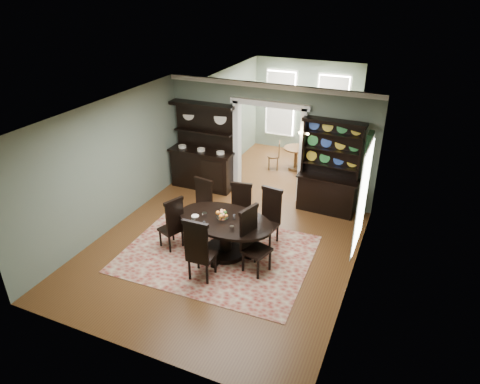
% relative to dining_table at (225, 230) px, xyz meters
% --- Properties ---
extents(room, '(5.51, 6.01, 3.01)m').
position_rel_dining_table_xyz_m(room, '(-0.14, 0.02, 1.00)').
color(room, brown).
rests_on(room, ground).
extents(parlor, '(3.51, 3.50, 3.01)m').
position_rel_dining_table_xyz_m(parlor, '(-0.14, 5.51, 0.94)').
color(parlor, brown).
rests_on(parlor, ground).
extents(doorway_trim, '(2.08, 0.25, 2.57)m').
position_rel_dining_table_xyz_m(doorway_trim, '(-0.14, 2.98, 1.04)').
color(doorway_trim, white).
rests_on(doorway_trim, floor).
extents(right_window, '(0.15, 1.47, 2.12)m').
position_rel_dining_table_xyz_m(right_window, '(2.56, 0.91, 1.02)').
color(right_window, white).
rests_on(right_window, wall_right).
extents(wall_sconce, '(0.27, 0.21, 0.21)m').
position_rel_dining_table_xyz_m(wall_sconce, '(0.81, 2.83, 1.31)').
color(wall_sconce, gold).
rests_on(wall_sconce, back_wall_right).
extents(rug, '(3.96, 3.07, 0.01)m').
position_rel_dining_table_xyz_m(rug, '(-0.14, -0.11, -0.57)').
color(rug, maroon).
rests_on(rug, floor).
extents(dining_table, '(2.24, 2.16, 0.83)m').
position_rel_dining_table_xyz_m(dining_table, '(0.00, 0.00, 0.00)').
color(dining_table, black).
rests_on(dining_table, rug).
extents(centerpiece, '(1.23, 0.79, 0.20)m').
position_rel_dining_table_xyz_m(centerpiece, '(-0.05, -0.01, 0.31)').
color(centerpiece, silver).
rests_on(centerpiece, dining_table).
extents(chair_far_left, '(0.54, 0.52, 1.28)m').
position_rel_dining_table_xyz_m(chair_far_left, '(-0.88, 0.64, 0.10)').
color(chair_far_left, black).
rests_on(chair_far_left, rug).
extents(chair_far_mid, '(0.54, 0.52, 1.27)m').
position_rel_dining_table_xyz_m(chair_far_mid, '(0.01, 0.79, 0.09)').
color(chair_far_mid, black).
rests_on(chair_far_mid, rug).
extents(chair_far_right, '(0.53, 0.51, 1.29)m').
position_rel_dining_table_xyz_m(chair_far_right, '(0.69, 0.80, 0.10)').
color(chair_far_right, black).
rests_on(chair_far_right, rug).
extents(chair_end_left, '(0.57, 0.58, 1.23)m').
position_rel_dining_table_xyz_m(chair_end_left, '(-1.09, -0.29, 0.07)').
color(chair_end_left, black).
rests_on(chair_end_left, rug).
extents(chair_end_right, '(0.61, 0.63, 1.38)m').
position_rel_dining_table_xyz_m(chair_end_right, '(0.72, -0.29, 0.15)').
color(chair_end_right, black).
rests_on(chair_end_right, rug).
extents(chair_near, '(0.53, 0.49, 1.36)m').
position_rel_dining_table_xyz_m(chair_near, '(-0.07, -1.02, 0.14)').
color(chair_near, black).
rests_on(chair_near, rug).
extents(sideboard, '(1.80, 0.66, 2.36)m').
position_rel_dining_table_xyz_m(sideboard, '(-1.94, 2.70, 0.25)').
color(sideboard, black).
rests_on(sideboard, floor).
extents(welsh_dresser, '(1.52, 0.60, 2.34)m').
position_rel_dining_table_xyz_m(welsh_dresser, '(1.53, 2.72, 0.27)').
color(welsh_dresser, black).
rests_on(welsh_dresser, floor).
extents(parlor_table, '(0.75, 0.75, 0.69)m').
position_rel_dining_table_xyz_m(parlor_table, '(0.06, 4.88, -0.12)').
color(parlor_table, brown).
rests_on(parlor_table, parlor_floor).
extents(parlor_chair_left, '(0.40, 0.39, 0.87)m').
position_rel_dining_table_xyz_m(parlor_chair_left, '(-0.50, 4.64, -0.11)').
color(parlor_chair_left, brown).
rests_on(parlor_chair_left, parlor_floor).
extents(parlor_chair_right, '(0.42, 0.40, 0.94)m').
position_rel_dining_table_xyz_m(parlor_chair_right, '(0.48, 4.71, -0.08)').
color(parlor_chair_right, brown).
rests_on(parlor_chair_right, parlor_floor).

